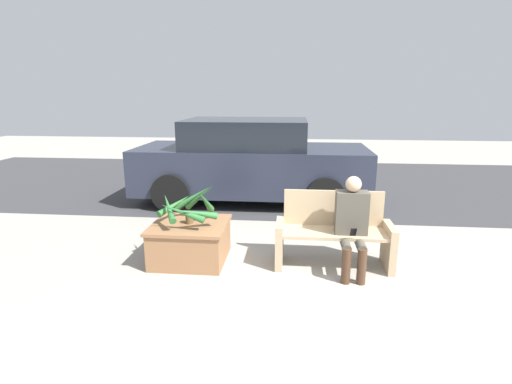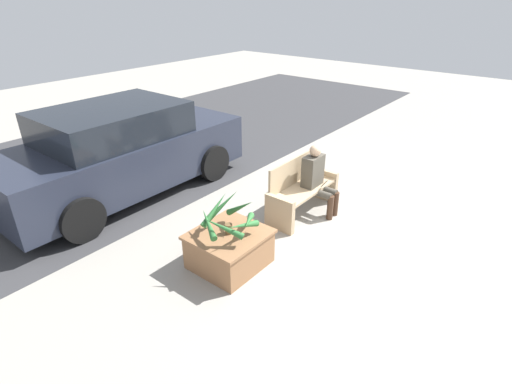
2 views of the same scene
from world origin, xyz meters
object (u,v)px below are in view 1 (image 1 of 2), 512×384
bench (334,233)px  parked_car (251,162)px  person_seated (352,221)px  planter_box (190,241)px  potted_plant (189,205)px

bench → parked_car: bearing=115.0°
bench → person_seated: bearing=-43.4°
person_seated → parked_car: 3.51m
planter_box → potted_plant: potted_plant is taller
person_seated → potted_plant: person_seated is taller
potted_plant → parked_car: parked_car is taller
person_seated → parked_car: size_ratio=0.26×
parked_car → bench: bearing=-65.0°
bench → potted_plant: (-1.84, -0.06, 0.33)m
bench → parked_car: parked_car is taller
bench → planter_box: bearing=-178.3°
parked_car → planter_box: bearing=-98.6°
potted_plant → parked_car: bearing=81.4°
bench → parked_car: (-1.38, 2.95, 0.39)m
bench → person_seated: size_ratio=1.22×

